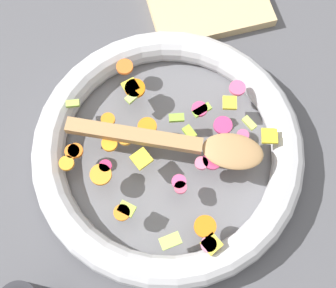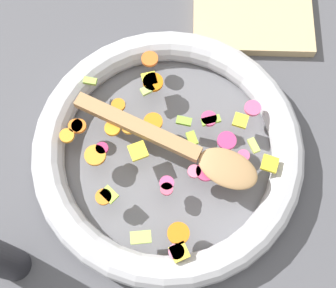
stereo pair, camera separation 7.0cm
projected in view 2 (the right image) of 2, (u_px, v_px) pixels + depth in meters
name	position (u px, v px, depth m)	size (l,w,h in m)	color
ground_plane	(168.00, 155.00, 0.75)	(4.00, 4.00, 0.00)	#4C4C51
skillet	(168.00, 150.00, 0.73)	(0.42, 0.42, 0.05)	slate
chopped_vegetables	(161.00, 146.00, 0.70)	(0.34, 0.33, 0.01)	orange
wooden_spoon	(184.00, 148.00, 0.68)	(0.16, 0.28, 0.01)	#A87F51
cutting_board	(252.00, 3.00, 0.84)	(0.21, 0.21, 0.02)	tan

